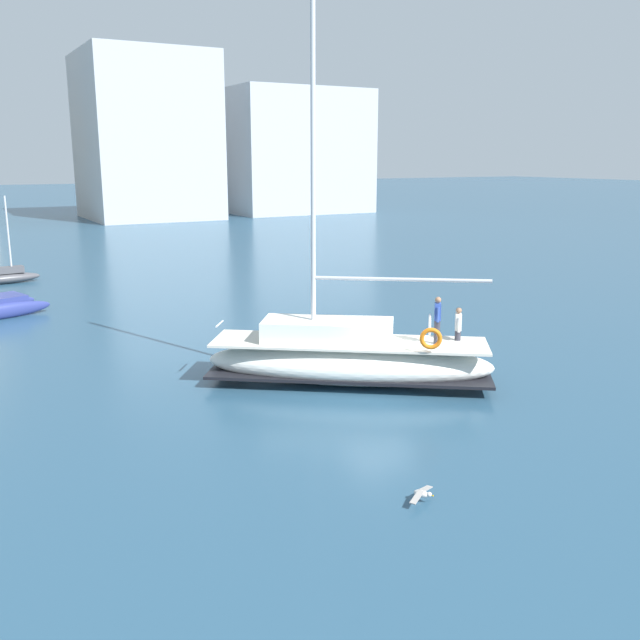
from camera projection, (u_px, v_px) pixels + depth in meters
name	position (u px, v px, depth m)	size (l,w,h in m)	color
ground_plane	(378.00, 387.00, 23.46)	(400.00, 400.00, 0.00)	#284C66
main_sailboat	(347.00, 358.00, 23.60)	(9.19, 7.57, 12.93)	white
moored_catamaran	(8.00, 276.00, 42.65)	(3.89, 1.40, 5.24)	#4C4C51
seagull	(422.00, 493.00, 15.56)	(0.92, 0.60, 0.17)	silver
waterfront_buildings	(82.00, 146.00, 85.95)	(79.08, 20.34, 19.85)	#B2B7BC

